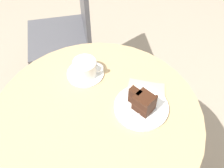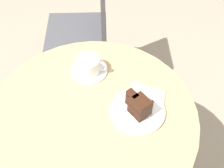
{
  "view_description": "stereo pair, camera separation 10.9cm",
  "coord_description": "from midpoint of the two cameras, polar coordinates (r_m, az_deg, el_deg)",
  "views": [
    {
      "loc": [
        0.06,
        -0.56,
        1.65
      ],
      "look_at": [
        0.06,
        0.12,
        0.79
      ],
      "focal_mm": 45.0,
      "sensor_mm": 36.0,
      "label": 1
    },
    {
      "loc": [
        0.16,
        -0.56,
        1.65
      ],
      "look_at": [
        0.06,
        0.12,
        0.79
      ],
      "focal_mm": 45.0,
      "sensor_mm": 36.0,
      "label": 2
    }
  ],
  "objects": [
    {
      "name": "cafe_chair",
      "position": [
        1.77,
        -3.02,
        11.84
      ],
      "size": [
        0.44,
        0.44,
        0.86
      ],
      "rotation": [
        0.0,
        0.0,
        4.9
      ],
      "color": "#4C4C51",
      "rests_on": "ground"
    },
    {
      "name": "teaspoon",
      "position": [
        1.21,
        -0.98,
        4.19
      ],
      "size": [
        0.1,
        0.03,
        0.0
      ],
      "rotation": [
        0.0,
        0.0,
        0.16
      ],
      "color": "#B7B7BC",
      "rests_on": "saucer"
    },
    {
      "name": "cake_slice",
      "position": [
        1.03,
        8.5,
        -4.57
      ],
      "size": [
        0.1,
        0.1,
        0.08
      ],
      "rotation": [
        0.0,
        0.0,
        2.39
      ],
      "color": "#381E14",
      "rests_on": "cake_plate"
    },
    {
      "name": "napkin",
      "position": [
        1.11,
        9.52,
        -3.27
      ],
      "size": [
        0.17,
        0.17,
        0.0
      ],
      "rotation": [
        0.0,
        0.0,
        6.04
      ],
      "color": "tan",
      "rests_on": "cafe_table"
    },
    {
      "name": "fork",
      "position": [
        1.04,
        6.96,
        -7.03
      ],
      "size": [
        0.13,
        0.06,
        0.0
      ],
      "rotation": [
        0.0,
        0.0,
        3.48
      ],
      "color": "#B7B7BC",
      "rests_on": "cake_plate"
    },
    {
      "name": "cafe_table",
      "position": [
        1.16,
        -1.13,
        -9.53
      ],
      "size": [
        0.8,
        0.8,
        0.75
      ],
      "color": "tan",
      "rests_on": "ground"
    },
    {
      "name": "saucer",
      "position": [
        1.19,
        -2.02,
        2.63
      ],
      "size": [
        0.15,
        0.15,
        0.01
      ],
      "color": "white",
      "rests_on": "cafe_table"
    },
    {
      "name": "coffee_cup",
      "position": [
        1.15,
        -2.0,
        3.77
      ],
      "size": [
        0.13,
        0.09,
        0.07
      ],
      "color": "white",
      "rests_on": "saucer"
    },
    {
      "name": "cake_plate",
      "position": [
        1.07,
        8.14,
        -5.63
      ],
      "size": [
        0.21,
        0.21,
        0.01
      ],
      "color": "white",
      "rests_on": "cafe_table"
    }
  ]
}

